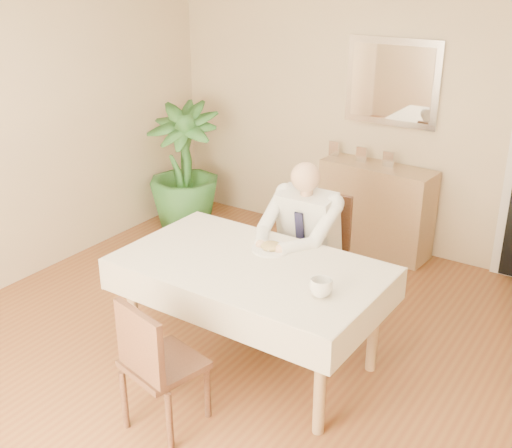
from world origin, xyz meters
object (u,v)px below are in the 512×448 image
Objects in this scene: dining_table at (251,275)px; chair_near at (155,361)px; potted_palm at (184,167)px; sideboard at (375,209)px; coffee_mug at (321,287)px; chair_far at (316,247)px; seated_man at (297,240)px.

chair_near is at bearing -94.01° from dining_table.
sideboard is at bearing 16.14° from potted_palm.
coffee_mug reaches higher than sideboard.
potted_palm is (-1.88, 0.72, 0.11)m from chair_far.
dining_table is at bearing -96.18° from chair_far.
chair_far is 1.75m from chair_near.
seated_man reaches higher than chair_far.
coffee_mug is 3.02m from potted_palm.
coffee_mug is at bearing -11.93° from dining_table.
chair_far is at bearing 119.63° from coffee_mug.
chair_near is 3.00m from sideboard.
dining_table is at bearing -84.14° from sideboard.
dining_table is at bearing -90.00° from seated_man.
chair_far is at bearing 100.70° from chair_near.
seated_man is 9.18× the size of coffee_mug.
chair_near is (-0.07, -1.75, -0.05)m from chair_far.
dining_table is 0.89m from chair_near.
chair_near is 1.03m from coffee_mug.
seated_man is 1.20× the size of sideboard.
chair_far reaches higher than dining_table.
seated_man is 0.99× the size of potted_palm.
chair_far is 0.74× the size of potted_palm.
dining_table is 1.67× the size of sideboard.
chair_near reaches higher than sideboard.
chair_far is 0.75× the size of seated_man.
dining_table is at bearing 98.27° from chair_near.
sideboard is 0.82× the size of potted_palm.
sideboard is 1.92m from potted_palm.
dining_table is 2.04× the size of chair_near.
chair_far reaches higher than sideboard.
chair_far is 0.34m from seated_man.
chair_near is 6.25× the size of coffee_mug.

